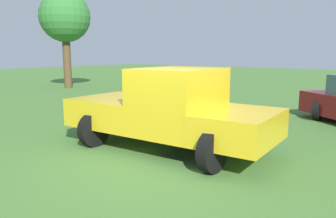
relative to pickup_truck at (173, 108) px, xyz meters
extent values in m
plane|color=#477533|center=(1.01, 0.37, -0.93)|extent=(80.00, 80.00, 0.00)
cylinder|color=black|center=(0.94, -1.56, -0.55)|extent=(0.78, 0.22, 0.78)
cylinder|color=black|center=(-0.66, -1.69, -0.55)|extent=(0.78, 0.22, 0.78)
cylinder|color=black|center=(0.68, 1.45, -0.55)|extent=(0.78, 0.22, 0.78)
cylinder|color=black|center=(-0.92, 1.31, -0.55)|extent=(0.78, 0.22, 0.78)
cube|color=gold|center=(0.13, -1.53, -0.21)|extent=(2.07, 2.04, 0.64)
cube|color=gold|center=(-0.01, 0.16, 0.17)|extent=(2.04, 1.67, 1.40)
cube|color=slate|center=(-0.01, 0.16, 0.61)|extent=(1.86, 1.43, 0.48)
cube|color=gold|center=(-0.09, 1.10, -0.23)|extent=(2.10, 2.42, 0.60)
cube|color=silver|center=(0.21, -2.41, -0.47)|extent=(1.84, 0.28, 0.16)
cylinder|color=black|center=(-5.44, 1.60, -0.61)|extent=(0.66, 0.20, 0.66)
cylinder|color=brown|center=(-6.14, -12.96, 0.73)|extent=(0.46, 0.46, 3.32)
sphere|color=#337533|center=(-6.14, -12.96, 3.28)|extent=(2.97, 2.97, 2.97)
camera|label=1|loc=(5.60, 4.43, 1.20)|focal=35.36mm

